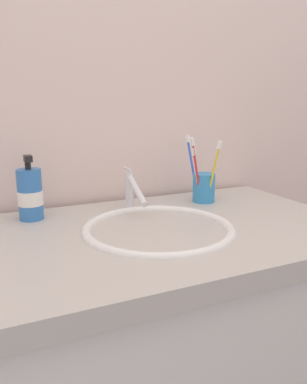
% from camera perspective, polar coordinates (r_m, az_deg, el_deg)
% --- Properties ---
extents(tiled_wall_back, '(2.20, 0.04, 2.40)m').
position_cam_1_polar(tiled_wall_back, '(1.25, -5.41, 12.31)').
color(tiled_wall_back, beige).
rests_on(tiled_wall_back, ground).
extents(vanity_counter, '(1.00, 0.61, 0.91)m').
position_cam_1_polar(vanity_counter, '(1.21, 1.56, -26.04)').
color(vanity_counter, silver).
rests_on(vanity_counter, ground).
extents(sink_basin, '(0.39, 0.39, 0.11)m').
position_cam_1_polar(sink_basin, '(0.98, 0.74, -7.66)').
color(sink_basin, white).
rests_on(sink_basin, vanity_counter).
extents(faucet, '(0.02, 0.16, 0.12)m').
position_cam_1_polar(faucet, '(1.11, -3.23, 0.32)').
color(faucet, silver).
rests_on(faucet, sink_basin).
extents(toothbrush_cup, '(0.07, 0.07, 0.09)m').
position_cam_1_polar(toothbrush_cup, '(1.23, 7.51, 0.64)').
color(toothbrush_cup, '#338CCC').
rests_on(toothbrush_cup, vanity_counter).
extents(toothbrush_white, '(0.05, 0.03, 0.18)m').
position_cam_1_polar(toothbrush_white, '(1.18, 6.40, 3.12)').
color(toothbrush_white, white).
rests_on(toothbrush_white, toothbrush_cup).
extents(toothbrush_red, '(0.06, 0.03, 0.20)m').
position_cam_1_polar(toothbrush_red, '(1.17, 6.36, 3.79)').
color(toothbrush_red, red).
rests_on(toothbrush_red, toothbrush_cup).
extents(toothbrush_blue, '(0.03, 0.06, 0.20)m').
position_cam_1_polar(toothbrush_blue, '(1.24, 5.72, 4.32)').
color(toothbrush_blue, blue).
rests_on(toothbrush_blue, toothbrush_cup).
extents(toothbrush_yellow, '(0.03, 0.05, 0.19)m').
position_cam_1_polar(toothbrush_yellow, '(1.18, 9.06, 3.52)').
color(toothbrush_yellow, yellow).
rests_on(toothbrush_yellow, toothbrush_cup).
extents(soap_dispenser, '(0.07, 0.07, 0.18)m').
position_cam_1_polar(soap_dispenser, '(1.08, -17.95, -0.36)').
color(soap_dispenser, '#3372BF').
rests_on(soap_dispenser, vanity_counter).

